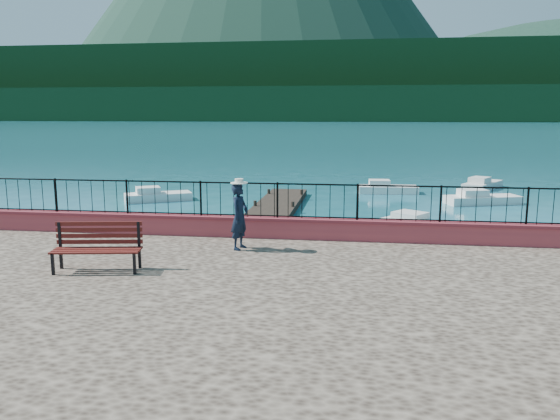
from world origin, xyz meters
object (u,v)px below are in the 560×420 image
(boat_4, at_px, (388,186))
(boat_5, at_px, (483,182))
(boat_2, at_px, (483,196))
(boat_3, at_px, (158,193))
(boat_1, at_px, (421,223))
(park_bench, at_px, (97,257))
(person, at_px, (240,216))

(boat_4, height_order, boat_5, same)
(boat_2, height_order, boat_4, same)
(boat_3, xyz_separation_m, boat_4, (12.35, 4.66, 0.00))
(boat_1, relative_size, boat_5, 0.90)
(boat_3, distance_m, boat_4, 13.21)
(park_bench, xyz_separation_m, boat_4, (7.45, 21.33, -1.12))
(park_bench, relative_size, boat_4, 0.59)
(boat_1, bearing_deg, park_bench, -91.43)
(park_bench, relative_size, boat_2, 0.53)
(park_bench, height_order, boat_1, park_bench)
(person, bearing_deg, boat_3, 41.61)
(person, relative_size, boat_4, 0.50)
(boat_4, distance_m, boat_5, 6.51)
(boat_3, relative_size, boat_5, 0.93)
(boat_2, bearing_deg, park_bench, -140.78)
(boat_2, bearing_deg, boat_5, 61.09)
(boat_2, xyz_separation_m, boat_3, (-17.01, -1.40, 0.00))
(boat_2, xyz_separation_m, boat_4, (-4.65, 3.26, 0.00))
(park_bench, height_order, boat_2, park_bench)
(boat_2, distance_m, boat_3, 17.06)
(person, xyz_separation_m, boat_5, (10.66, 21.66, -1.65))
(boat_1, xyz_separation_m, boat_2, (3.93, 7.57, 0.00))
(park_bench, xyz_separation_m, boat_5, (13.36, 24.04, -1.12))
(person, bearing_deg, boat_4, -0.49)
(person, bearing_deg, boat_2, -17.36)
(boat_2, bearing_deg, boat_4, 127.97)
(person, bearing_deg, boat_1, -20.41)
(boat_3, xyz_separation_m, boat_5, (18.27, 7.37, 0.00))
(park_bench, xyz_separation_m, boat_2, (12.10, 18.07, -1.12))
(boat_2, bearing_deg, person, -137.91)
(park_bench, distance_m, boat_2, 21.77)
(boat_1, relative_size, boat_3, 0.97)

